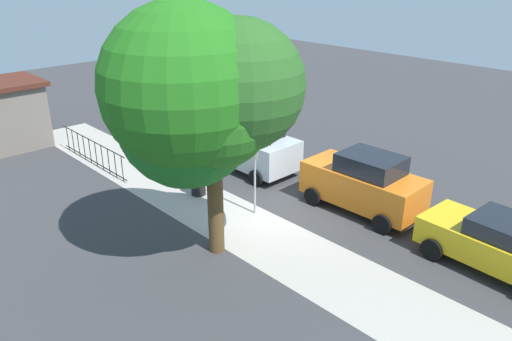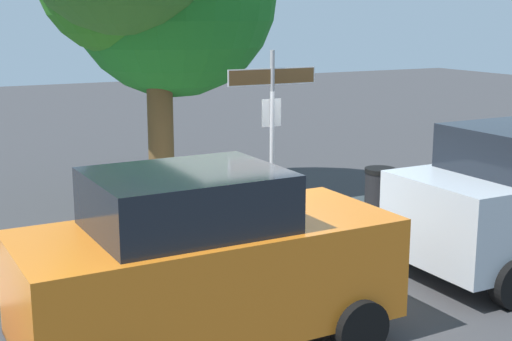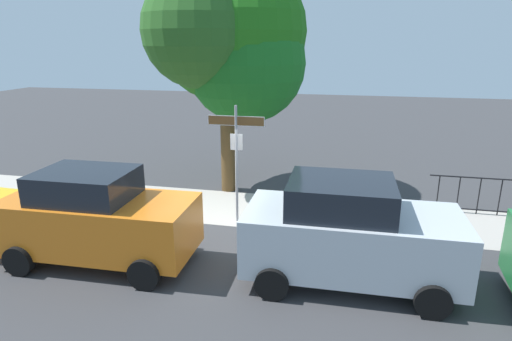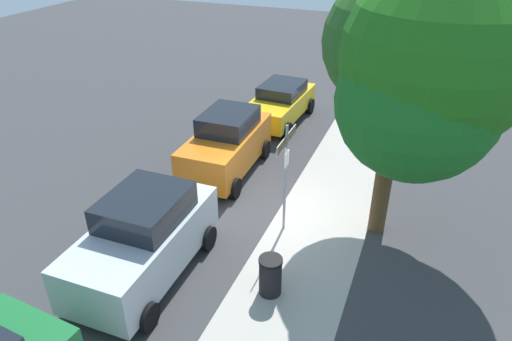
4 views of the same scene
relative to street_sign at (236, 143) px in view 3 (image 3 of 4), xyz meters
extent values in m
plane|color=#38383A|center=(-0.58, -0.40, -2.14)|extent=(60.00, 60.00, 0.00)
cube|color=#AAA399|center=(1.42, 0.90, -2.13)|extent=(24.00, 2.60, 0.00)
cylinder|color=#9EA0A5|center=(0.00, 0.00, -0.58)|extent=(0.07, 0.07, 3.11)
cube|color=brown|center=(0.00, 0.00, 0.58)|extent=(1.44, 0.02, 0.22)
cube|color=white|center=(0.00, 0.00, 0.58)|extent=(1.47, 0.02, 0.25)
cube|color=silver|center=(0.00, 0.02, 0.03)|extent=(0.32, 0.02, 0.42)
cylinder|color=brown|center=(-0.92, 2.39, -0.58)|extent=(0.45, 0.45, 3.12)
sphere|color=#24681B|center=(-1.48, 2.69, 2.19)|extent=(2.81, 2.81, 2.81)
sphere|color=#1A6720|center=(-0.44, 2.88, 1.87)|extent=(3.71, 3.71, 3.71)
sphere|color=#275A1F|center=(-1.60, 2.06, 2.82)|extent=(3.39, 3.39, 3.39)
sphere|color=#206A17|center=(-0.74, 3.11, 2.80)|extent=(4.27, 4.27, 4.27)
cylinder|color=black|center=(-5.49, -1.72, -1.82)|extent=(0.65, 0.25, 0.64)
cube|color=orange|center=(-2.30, -2.79, -1.25)|extent=(4.10, 1.82, 1.13)
cube|color=black|center=(-2.54, -2.79, -0.39)|extent=(1.98, 1.57, 0.61)
cylinder|color=black|center=(-0.94, -1.89, -1.82)|extent=(0.64, 0.23, 0.64)
cylinder|color=black|center=(-0.90, -3.62, -1.82)|extent=(0.64, 0.23, 0.64)
cylinder|color=black|center=(-3.70, -1.95, -1.82)|extent=(0.64, 0.23, 0.64)
cylinder|color=black|center=(-3.66, -3.68, -1.82)|extent=(0.64, 0.23, 0.64)
cube|color=#B6BDC5|center=(2.98, -2.47, -1.23)|extent=(4.17, 1.93, 1.17)
cube|color=black|center=(2.73, -2.48, -0.34)|extent=(2.01, 1.68, 0.62)
cylinder|color=black|center=(4.38, -1.52, -1.82)|extent=(0.64, 0.23, 0.64)
cylinder|color=black|center=(4.40, -3.40, -1.82)|extent=(0.64, 0.23, 0.64)
cylinder|color=black|center=(1.56, -1.55, -1.82)|extent=(0.64, 0.23, 0.64)
cylinder|color=black|center=(1.58, -3.43, -1.82)|extent=(0.64, 0.23, 0.64)
cylinder|color=black|center=(5.36, 1.90, -1.61)|extent=(0.03, 0.03, 1.05)
cylinder|color=black|center=(5.89, 1.90, -1.61)|extent=(0.03, 0.03, 1.05)
cylinder|color=black|center=(6.42, 1.90, -1.61)|extent=(0.03, 0.03, 1.05)
cylinder|color=black|center=(6.96, 1.90, -1.61)|extent=(0.03, 0.03, 1.05)
cylinder|color=black|center=(2.45, 0.50, -1.69)|extent=(0.52, 0.52, 0.90)
cylinder|color=black|center=(2.45, 0.50, -1.20)|extent=(0.55, 0.55, 0.08)
camera|label=1|loc=(-10.79, 10.15, 5.69)|focal=34.78mm
camera|label=2|loc=(-5.28, -9.60, 1.50)|focal=51.13mm
camera|label=3|loc=(2.81, -10.41, 2.50)|focal=30.30mm
camera|label=4|loc=(9.88, 3.10, 5.60)|focal=32.31mm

